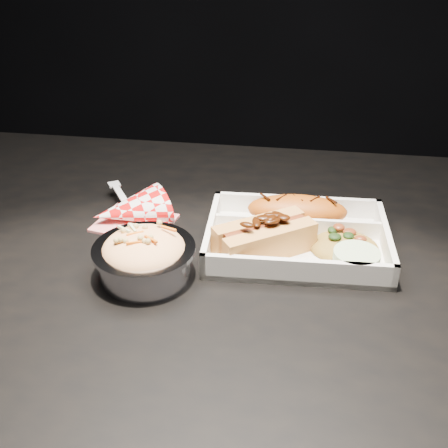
{
  "coord_description": "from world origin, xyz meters",
  "views": [
    {
      "loc": [
        0.08,
        -0.64,
        1.18
      ],
      "look_at": [
        -0.01,
        -0.01,
        0.81
      ],
      "focal_mm": 45.0,
      "sensor_mm": 36.0,
      "label": 1
    }
  ],
  "objects": [
    {
      "name": "dining_table",
      "position": [
        0.0,
        0.0,
        0.66
      ],
      "size": [
        1.2,
        0.8,
        0.75
      ],
      "color": "black",
      "rests_on": "ground"
    },
    {
      "name": "food_tray",
      "position": [
        0.09,
        0.04,
        0.76
      ],
      "size": [
        0.26,
        0.19,
        0.04
      ],
      "rotation": [
        0.0,
        0.0,
        0.04
      ],
      "color": "white",
      "rests_on": "dining_table"
    },
    {
      "name": "fried_pastry",
      "position": [
        0.08,
        0.09,
        0.78
      ],
      "size": [
        0.15,
        0.06,
        0.04
      ],
      "primitive_type": "ellipsoid",
      "rotation": [
        0.0,
        0.0,
        0.04
      ],
      "color": "#AB4E11",
      "rests_on": "food_tray"
    },
    {
      "name": "hotdog",
      "position": [
        0.04,
        0.01,
        0.78
      ],
      "size": [
        0.14,
        0.12,
        0.06
      ],
      "rotation": [
        0.0,
        0.0,
        0.61
      ],
      "color": "#D29048",
      "rests_on": "food_tray"
    },
    {
      "name": "fried_rice_mound",
      "position": [
        0.15,
        0.03,
        0.77
      ],
      "size": [
        0.1,
        0.08,
        0.03
      ],
      "primitive_type": "ellipsoid",
      "rotation": [
        0.0,
        0.0,
        0.04
      ],
      "color": "#A77F30",
      "rests_on": "food_tray"
    },
    {
      "name": "cupcake_liner",
      "position": [
        0.16,
        -0.02,
        0.77
      ],
      "size": [
        0.06,
        0.06,
        0.03
      ],
      "primitive_type": "cylinder",
      "color": "beige",
      "rests_on": "food_tray"
    },
    {
      "name": "foil_coleslaw_cup",
      "position": [
        -0.11,
        -0.06,
        0.78
      ],
      "size": [
        0.13,
        0.13,
        0.07
      ],
      "color": "silver",
      "rests_on": "dining_table"
    },
    {
      "name": "napkin_fork",
      "position": [
        -0.17,
        0.08,
        0.77
      ],
      "size": [
        0.15,
        0.16,
        0.1
      ],
      "rotation": [
        0.0,
        0.0,
        -1.0
      ],
      "color": "red",
      "rests_on": "dining_table"
    }
  ]
}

